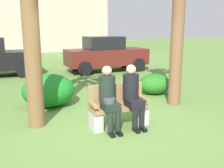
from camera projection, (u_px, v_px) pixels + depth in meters
The scene contains 7 objects.
ground_plane at pixel (113, 127), 5.51m from camera, with size 80.00×80.00×0.00m, color #5D813C.
park_bench at pixel (118, 108), 5.50m from camera, with size 1.25×0.44×0.90m.
seated_man_left at pixel (109, 95), 5.22m from camera, with size 0.34×0.72×1.33m.
seated_man_right at pixel (132, 92), 5.43m from camera, with size 0.34×0.72×1.32m.
shrub_near_bench at pixel (155, 84), 8.20m from camera, with size 1.03×0.95×0.65m, color #246E1F.
shrub_mid_lawn at pixel (49, 90), 6.87m from camera, with size 1.40×1.28×0.87m, color #197522.
parked_car_far at pixel (106, 54), 12.39m from camera, with size 3.95×1.81×1.68m.
Camera 1 is at (-2.00, -4.78, 2.08)m, focal length 41.10 mm.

